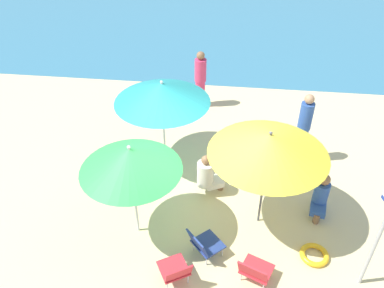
{
  "coord_description": "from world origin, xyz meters",
  "views": [
    {
      "loc": [
        0.35,
        -5.38,
        5.72
      ],
      "look_at": [
        -0.42,
        1.23,
        0.7
      ],
      "focal_mm": 36.99,
      "sensor_mm": 36.0,
      "label": 1
    }
  ],
  "objects_px": {
    "umbrella_yellow": "(269,144)",
    "person_c": "(200,79)",
    "beach_chair_b": "(106,167)",
    "beach_chair_e": "(203,244)",
    "warning_sign": "(383,226)",
    "beach_chair_c": "(260,163)",
    "beach_chair_d": "(176,271)",
    "umbrella_green": "(130,159)",
    "beach_chair_a": "(255,271)",
    "umbrella_teal": "(162,93)",
    "person_b": "(303,128)",
    "person_a": "(208,175)",
    "person_d": "(321,195)",
    "swim_ring": "(314,255)"
  },
  "relations": [
    {
      "from": "beach_chair_d",
      "to": "beach_chair_a",
      "type": "bearing_deg",
      "value": -113.25
    },
    {
      "from": "person_d",
      "to": "swim_ring",
      "type": "bearing_deg",
      "value": 1.75
    },
    {
      "from": "person_a",
      "to": "person_c",
      "type": "relative_size",
      "value": 0.61
    },
    {
      "from": "swim_ring",
      "to": "person_a",
      "type": "bearing_deg",
      "value": 145.16
    },
    {
      "from": "umbrella_teal",
      "to": "warning_sign",
      "type": "distance_m",
      "value": 4.63
    },
    {
      "from": "beach_chair_a",
      "to": "beach_chair_c",
      "type": "distance_m",
      "value": 2.72
    },
    {
      "from": "umbrella_yellow",
      "to": "warning_sign",
      "type": "relative_size",
      "value": 0.99
    },
    {
      "from": "beach_chair_b",
      "to": "person_c",
      "type": "xyz_separation_m",
      "value": [
        1.69,
        3.19,
        0.51
      ]
    },
    {
      "from": "person_b",
      "to": "person_d",
      "type": "xyz_separation_m",
      "value": [
        0.22,
        -1.6,
        -0.42
      ]
    },
    {
      "from": "beach_chair_a",
      "to": "umbrella_yellow",
      "type": "bearing_deg",
      "value": 18.42
    },
    {
      "from": "umbrella_teal",
      "to": "swim_ring",
      "type": "relative_size",
      "value": 3.99
    },
    {
      "from": "umbrella_yellow",
      "to": "beach_chair_a",
      "type": "relative_size",
      "value": 3.14
    },
    {
      "from": "umbrella_yellow",
      "to": "person_c",
      "type": "distance_m",
      "value": 4.46
    },
    {
      "from": "umbrella_green",
      "to": "beach_chair_b",
      "type": "relative_size",
      "value": 3.35
    },
    {
      "from": "beach_chair_a",
      "to": "person_a",
      "type": "height_order",
      "value": "person_a"
    },
    {
      "from": "umbrella_green",
      "to": "beach_chair_e",
      "type": "bearing_deg",
      "value": -19.05
    },
    {
      "from": "beach_chair_b",
      "to": "beach_chair_c",
      "type": "relative_size",
      "value": 0.86
    },
    {
      "from": "person_a",
      "to": "person_d",
      "type": "relative_size",
      "value": 1.06
    },
    {
      "from": "beach_chair_b",
      "to": "swim_ring",
      "type": "height_order",
      "value": "beach_chair_b"
    },
    {
      "from": "beach_chair_a",
      "to": "beach_chair_c",
      "type": "height_order",
      "value": "beach_chair_a"
    },
    {
      "from": "beach_chair_b",
      "to": "beach_chair_e",
      "type": "xyz_separation_m",
      "value": [
        2.24,
        -1.81,
        0.03
      ]
    },
    {
      "from": "umbrella_green",
      "to": "warning_sign",
      "type": "relative_size",
      "value": 0.94
    },
    {
      "from": "umbrella_yellow",
      "to": "person_a",
      "type": "xyz_separation_m",
      "value": [
        -1.04,
        0.65,
        -1.34
      ]
    },
    {
      "from": "umbrella_teal",
      "to": "umbrella_green",
      "type": "bearing_deg",
      "value": -94.0
    },
    {
      "from": "beach_chair_e",
      "to": "warning_sign",
      "type": "relative_size",
      "value": 0.34
    },
    {
      "from": "person_b",
      "to": "person_d",
      "type": "bearing_deg",
      "value": -60.59
    },
    {
      "from": "swim_ring",
      "to": "umbrella_yellow",
      "type": "bearing_deg",
      "value": 142.39
    },
    {
      "from": "person_b",
      "to": "person_d",
      "type": "height_order",
      "value": "person_b"
    },
    {
      "from": "beach_chair_e",
      "to": "person_a",
      "type": "height_order",
      "value": "person_a"
    },
    {
      "from": "warning_sign",
      "to": "swim_ring",
      "type": "height_order",
      "value": "warning_sign"
    },
    {
      "from": "person_b",
      "to": "beach_chair_a",
      "type": "bearing_deg",
      "value": -85.57
    },
    {
      "from": "beach_chair_a",
      "to": "beach_chair_e",
      "type": "xyz_separation_m",
      "value": [
        -0.87,
        0.44,
        0.0
      ]
    },
    {
      "from": "beach_chair_e",
      "to": "warning_sign",
      "type": "height_order",
      "value": "warning_sign"
    },
    {
      "from": "umbrella_yellow",
      "to": "beach_chair_d",
      "type": "distance_m",
      "value": 2.53
    },
    {
      "from": "beach_chair_c",
      "to": "person_c",
      "type": "height_order",
      "value": "person_c"
    },
    {
      "from": "person_c",
      "to": "umbrella_green",
      "type": "bearing_deg",
      "value": -127.06
    },
    {
      "from": "beach_chair_c",
      "to": "person_d",
      "type": "distance_m",
      "value": 1.5
    },
    {
      "from": "umbrella_yellow",
      "to": "beach_chair_e",
      "type": "relative_size",
      "value": 2.95
    },
    {
      "from": "beach_chair_c",
      "to": "beach_chair_d",
      "type": "xyz_separation_m",
      "value": [
        -1.39,
        -2.86,
        0.01
      ]
    },
    {
      "from": "person_d",
      "to": "beach_chair_d",
      "type": "bearing_deg",
      "value": -41.79
    },
    {
      "from": "beach_chair_b",
      "to": "beach_chair_e",
      "type": "distance_m",
      "value": 2.88
    },
    {
      "from": "beach_chair_e",
      "to": "person_d",
      "type": "relative_size",
      "value": 0.77
    },
    {
      "from": "beach_chair_e",
      "to": "beach_chair_a",
      "type": "bearing_deg",
      "value": -68.39
    },
    {
      "from": "umbrella_teal",
      "to": "person_c",
      "type": "relative_size",
      "value": 1.28
    },
    {
      "from": "beach_chair_d",
      "to": "person_a",
      "type": "relative_size",
      "value": 0.71
    },
    {
      "from": "umbrella_yellow",
      "to": "person_d",
      "type": "bearing_deg",
      "value": 17.39
    },
    {
      "from": "umbrella_teal",
      "to": "person_a",
      "type": "distance_m",
      "value": 1.89
    },
    {
      "from": "beach_chair_d",
      "to": "beach_chair_e",
      "type": "distance_m",
      "value": 0.7
    },
    {
      "from": "beach_chair_a",
      "to": "person_d",
      "type": "relative_size",
      "value": 0.73
    },
    {
      "from": "umbrella_green",
      "to": "beach_chair_e",
      "type": "height_order",
      "value": "umbrella_green"
    }
  ]
}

